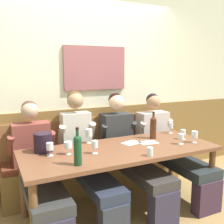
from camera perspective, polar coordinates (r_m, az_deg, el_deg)
ground_plane at (r=3.05m, az=3.21°, el=-22.38°), size 6.80×6.80×0.02m
room_wall_back at (r=3.59m, az=-5.03°, el=6.33°), size 6.80×0.12×2.80m
wood_wainscot_panel at (r=3.69m, az=-4.54°, el=-7.31°), size 6.80×0.03×1.07m
wall_bench at (r=3.59m, az=-3.25°, el=-12.07°), size 2.42×0.42×0.94m
dining_table at (r=2.88m, az=1.92°, el=-9.47°), size 2.12×0.86×0.75m
person_right_seat at (r=2.92m, az=-16.05°, el=-11.01°), size 0.53×1.27×1.24m
person_center_right_seat at (r=3.04m, az=-5.82°, el=-8.95°), size 0.47×1.27×1.33m
person_left_seat at (r=3.29m, az=3.52°, el=-7.67°), size 0.51×1.28×1.28m
person_center_left_seat at (r=3.59m, az=11.97°, el=-6.79°), size 0.54×1.28×1.25m
ice_bucket at (r=2.80m, az=-14.86°, el=-6.46°), size 0.19×0.19×0.20m
wine_bottle_clear_water at (r=2.36m, az=-7.53°, el=-8.01°), size 0.07×0.07×0.35m
wine_bottle_green_tall at (r=3.24m, az=9.01°, el=-3.22°), size 0.08×0.08×0.33m
wine_glass_left_end at (r=3.08m, az=14.86°, el=-5.36°), size 0.07×0.07×0.12m
wine_glass_by_bottle at (r=2.67m, az=-13.46°, el=-7.48°), size 0.07×0.07×0.13m
wine_glass_center_rear at (r=2.67m, az=-9.59°, el=-7.23°), size 0.08×0.08×0.13m
wine_glass_right_end at (r=3.55m, az=12.74°, el=-3.04°), size 0.06×0.06×0.14m
wine_glass_mid_right at (r=3.29m, az=15.28°, el=-4.43°), size 0.07×0.07×0.12m
wine_glass_center_front at (r=3.02m, az=-5.08°, el=-4.60°), size 0.08×0.08×0.17m
wine_glass_mid_left at (r=2.66m, az=-3.80°, el=-7.11°), size 0.07×0.07×0.14m
wine_glass_near_bucket at (r=3.18m, az=17.63°, el=-4.76°), size 0.07×0.07×0.14m
water_tumbler_right at (r=2.63m, az=8.31°, el=-8.57°), size 0.06×0.06×0.09m
tasting_sheet_left_guest at (r=3.09m, az=7.96°, el=-6.62°), size 0.22×0.17×0.00m
tasting_sheet_right_guest at (r=3.06m, az=4.30°, el=-6.73°), size 0.24×0.20×0.00m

